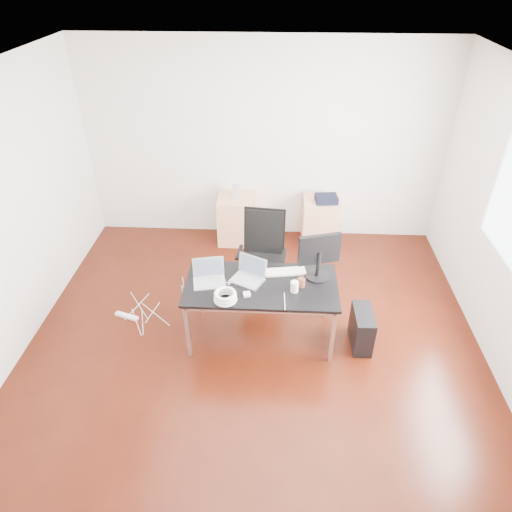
# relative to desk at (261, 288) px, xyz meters

# --- Properties ---
(room_shell) EXTENTS (5.00, 5.00, 5.00)m
(room_shell) POSITION_rel_desk_xyz_m (-0.04, -0.20, 0.73)
(room_shell) COLOR black
(room_shell) RESTS_ON ground
(desk) EXTENTS (1.60, 0.80, 0.73)m
(desk) POSITION_rel_desk_xyz_m (0.00, 0.00, 0.00)
(desk) COLOR black
(desk) RESTS_ON ground
(office_chair) EXTENTS (0.52, 0.54, 1.08)m
(office_chair) POSITION_rel_desk_xyz_m (-0.02, 0.81, -0.07)
(office_chair) COLOR black
(office_chair) RESTS_ON ground
(filing_cabinet_left) EXTENTS (0.50, 0.50, 0.70)m
(filing_cabinet_left) POSITION_rel_desk_xyz_m (-0.46, 2.02, -0.33)
(filing_cabinet_left) COLOR tan
(filing_cabinet_left) RESTS_ON ground
(filing_cabinet_right) EXTENTS (0.50, 0.50, 0.70)m
(filing_cabinet_right) POSITION_rel_desk_xyz_m (0.77, 2.02, -0.33)
(filing_cabinet_right) COLOR tan
(filing_cabinet_right) RESTS_ON ground
(pc_tower) EXTENTS (0.21, 0.45, 0.44)m
(pc_tower) POSITION_rel_desk_xyz_m (1.10, -0.07, -0.46)
(pc_tower) COLOR black
(pc_tower) RESTS_ON ground
(wastebasket) EXTENTS (0.31, 0.31, 0.28)m
(wastebasket) POSITION_rel_desk_xyz_m (-0.37, 2.04, -0.54)
(wastebasket) COLOR black
(wastebasket) RESTS_ON ground
(power_strip) EXTENTS (0.30, 0.15, 0.04)m
(power_strip) POSITION_rel_desk_xyz_m (-1.61, 0.21, -0.66)
(power_strip) COLOR white
(power_strip) RESTS_ON ground
(laptop_left) EXTENTS (0.37, 0.32, 0.23)m
(laptop_left) POSITION_rel_desk_xyz_m (-0.55, 0.02, 0.11)
(laptop_left) COLOR silver
(laptop_left) RESTS_ON desk
(laptop_right) EXTENTS (0.41, 0.37, 0.23)m
(laptop_right) POSITION_rel_desk_xyz_m (-0.13, 0.08, 0.11)
(laptop_right) COLOR silver
(laptop_right) RESTS_ON desk
(monitor) EXTENTS (0.45, 0.26, 0.51)m
(monitor) POSITION_rel_desk_xyz_m (0.59, 0.18, 0.34)
(monitor) COLOR black
(monitor) RESTS_ON desk
(keyboard) EXTENTS (0.46, 0.21, 0.02)m
(keyboard) POSITION_rel_desk_xyz_m (0.25, 0.22, 0.06)
(keyboard) COLOR white
(keyboard) RESTS_ON desk
(cup_white) EXTENTS (0.10, 0.10, 0.12)m
(cup_white) POSITION_rel_desk_xyz_m (0.34, -0.10, 0.11)
(cup_white) COLOR white
(cup_white) RESTS_ON desk
(cup_brown) EXTENTS (0.09, 0.09, 0.10)m
(cup_brown) POSITION_rel_desk_xyz_m (0.42, -0.01, 0.10)
(cup_brown) COLOR #5F2A20
(cup_brown) RESTS_ON desk
(cable_coil) EXTENTS (0.24, 0.24, 0.11)m
(cable_coil) POSITION_rel_desk_xyz_m (-0.34, -0.29, 0.11)
(cable_coil) COLOR white
(cable_coil) RESTS_ON desk
(power_adapter) EXTENTS (0.09, 0.09, 0.03)m
(power_adapter) POSITION_rel_desk_xyz_m (-0.14, -0.20, 0.07)
(power_adapter) COLOR white
(power_adapter) RESTS_ON desk
(speaker) EXTENTS (0.09, 0.08, 0.18)m
(speaker) POSITION_rel_desk_xyz_m (-0.45, 2.05, 0.11)
(speaker) COLOR #9E9E9E
(speaker) RESTS_ON filing_cabinet_left
(navy_garment) EXTENTS (0.32, 0.27, 0.09)m
(navy_garment) POSITION_rel_desk_xyz_m (0.82, 1.97, 0.07)
(navy_garment) COLOR black
(navy_garment) RESTS_ON filing_cabinet_right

